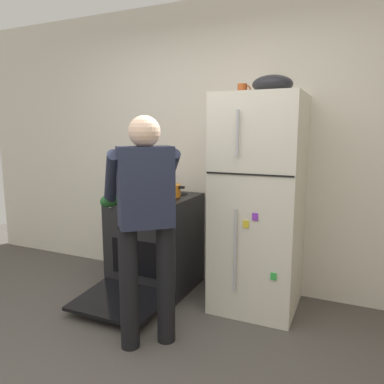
{
  "coord_description": "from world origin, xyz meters",
  "views": [
    {
      "loc": [
        1.21,
        -1.4,
        1.5
      ],
      "look_at": [
        -0.02,
        1.32,
        1.0
      ],
      "focal_mm": 34.27,
      "sensor_mm": 36.0,
      "label": 1
    }
  ],
  "objects": [
    {
      "name": "refrigerator",
      "position": [
        0.48,
        1.57,
        0.89
      ],
      "size": [
        0.68,
        0.72,
        1.79
      ],
      "color": "silver",
      "rests_on": "ground"
    },
    {
      "name": "stove_range",
      "position": [
        -0.53,
        1.55,
        0.44
      ],
      "size": [
        0.76,
        1.21,
        0.9
      ],
      "color": "black",
      "rests_on": "ground"
    },
    {
      "name": "mixing_bowl",
      "position": [
        0.56,
        1.57,
        1.86
      ],
      "size": [
        0.32,
        0.32,
        0.14
      ],
      "primitive_type": "ellipsoid",
      "color": "black",
      "rests_on": "refrigerator"
    },
    {
      "name": "kitchen_wall_back",
      "position": [
        0.0,
        1.95,
        1.35
      ],
      "size": [
        6.0,
        0.1,
        2.7
      ],
      "primitive_type": "cube",
      "color": "silver",
      "rests_on": "ground"
    },
    {
      "name": "coffee_mug",
      "position": [
        0.3,
        1.62,
        1.84
      ],
      "size": [
        0.11,
        0.08,
        0.1
      ],
      "color": "#B24C1E",
      "rests_on": "refrigerator"
    },
    {
      "name": "person_cook",
      "position": [
        -0.09,
        0.69,
        0.96
      ],
      "size": [
        0.69,
        0.73,
        1.6
      ],
      "color": "black",
      "rests_on": "ground"
    },
    {
      "name": "red_pot",
      "position": [
        -0.37,
        1.52,
        0.96
      ],
      "size": [
        0.35,
        0.25,
        0.11
      ],
      "color": "orange",
      "rests_on": "stove_range"
    }
  ]
}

